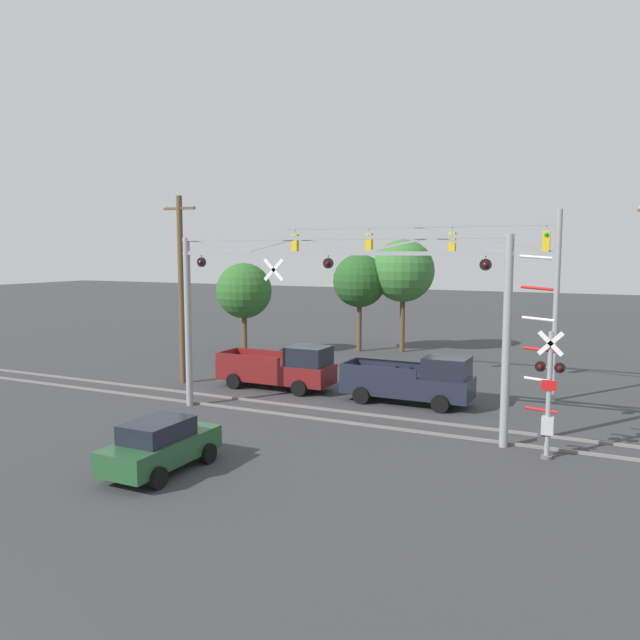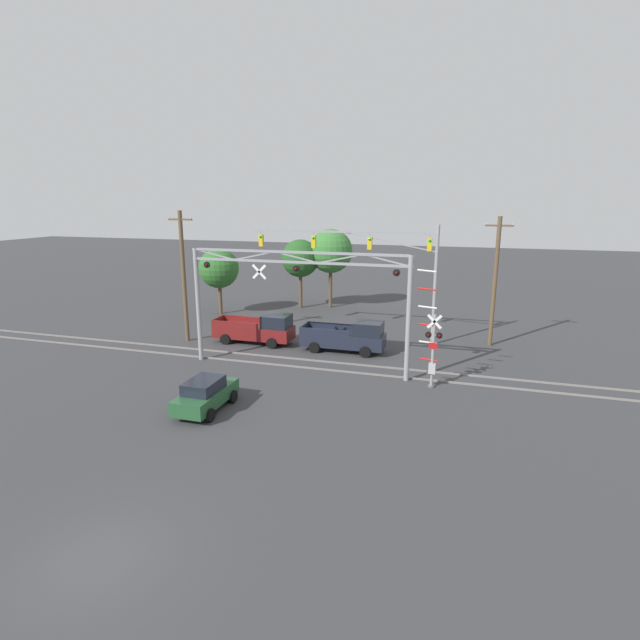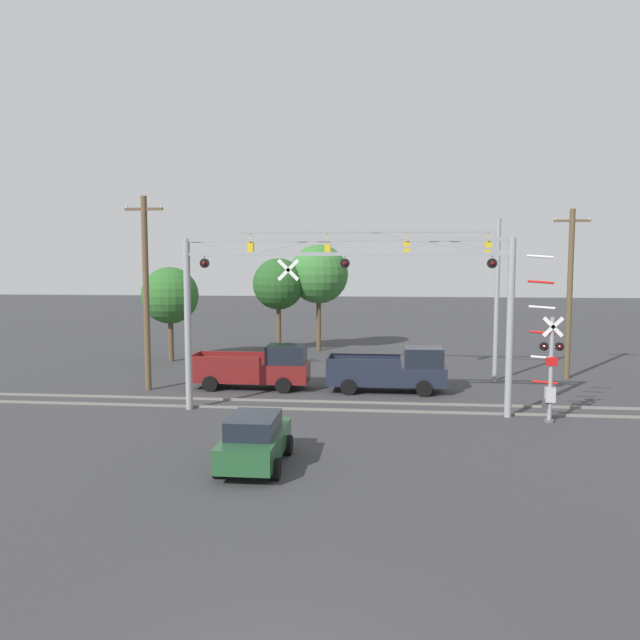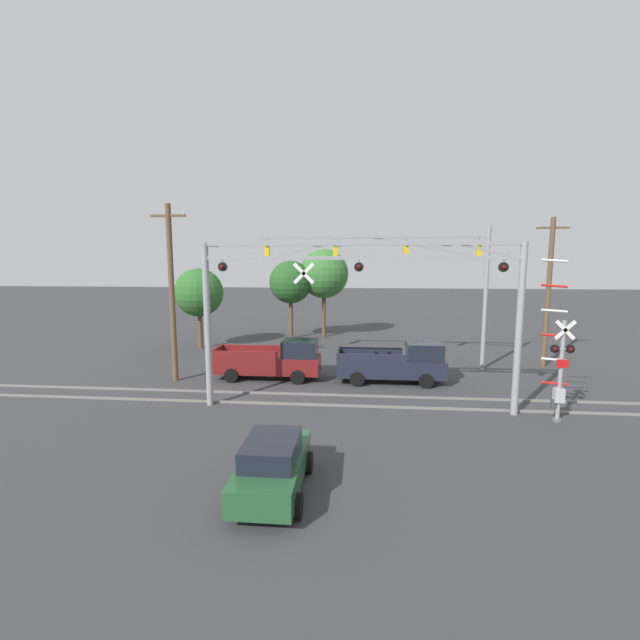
# 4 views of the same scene
# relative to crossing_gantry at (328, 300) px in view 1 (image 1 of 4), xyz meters

# --- Properties ---
(rail_track_near) EXTENTS (80.00, 0.08, 0.10)m
(rail_track_near) POSITION_rel_crossing_gantry_xyz_m (0.01, 0.28, -4.60)
(rail_track_near) COLOR gray
(rail_track_near) RESTS_ON ground_plane
(rail_track_far) EXTENTS (80.00, 0.08, 0.10)m
(rail_track_far) POSITION_rel_crossing_gantry_xyz_m (0.01, 1.72, -4.60)
(rail_track_far) COLOR gray
(rail_track_far) RESTS_ON ground_plane
(crossing_gantry) EXTENTS (13.05, 0.30, 6.97)m
(crossing_gantry) POSITION_rel_crossing_gantry_xyz_m (0.00, 0.00, 0.00)
(crossing_gantry) COLOR gray
(crossing_gantry) RESTS_ON ground_plane
(crossing_signal_mast) EXTENTS (1.45, 0.35, 6.31)m
(crossing_signal_mast) POSITION_rel_crossing_gantry_xyz_m (7.74, -0.63, -2.52)
(crossing_signal_mast) COLOR gray
(crossing_signal_mast) RESTS_ON ground_plane
(traffic_signal_span) EXTENTS (13.21, 0.39, 8.18)m
(traffic_signal_span) POSITION_rel_crossing_gantry_xyz_m (3.69, 7.57, 1.17)
(traffic_signal_span) COLOR gray
(traffic_signal_span) RESTS_ON ground_plane
(pickup_truck_lead) EXTENTS (5.47, 2.07, 2.11)m
(pickup_truck_lead) POSITION_rel_crossing_gantry_xyz_m (2.00, 4.30, -3.66)
(pickup_truck_lead) COLOR #1E2333
(pickup_truck_lead) RESTS_ON ground_plane
(pickup_truck_following) EXTENTS (5.57, 2.07, 2.11)m
(pickup_truck_following) POSITION_rel_crossing_gantry_xyz_m (-4.44, 4.40, -3.66)
(pickup_truck_following) COLOR maroon
(pickup_truck_following) RESTS_ON ground_plane
(sedan_waiting) EXTENTS (1.87, 3.81, 1.55)m
(sedan_waiting) POSITION_rel_crossing_gantry_xyz_m (-2.22, -6.76, -3.86)
(sedan_waiting) COLOR #23512D
(sedan_waiting) RESTS_ON ground_plane
(utility_pole_left) EXTENTS (1.80, 0.28, 9.06)m
(utility_pole_left) POSITION_rel_crossing_gantry_xyz_m (-9.50, 3.54, 0.03)
(utility_pole_left) COLOR brown
(utility_pole_left) RESTS_ON ground_plane
(background_tree_beyond_span) EXTENTS (3.43, 3.43, 5.73)m
(background_tree_beyond_span) POSITION_rel_crossing_gantry_xyz_m (-11.32, 11.94, -0.65)
(background_tree_beyond_span) COLOR brown
(background_tree_beyond_span) RESTS_ON ground_plane
(background_tree_far_left_verge) EXTENTS (3.41, 3.41, 6.27)m
(background_tree_far_left_verge) POSITION_rel_crossing_gantry_xyz_m (-5.44, 16.39, -0.11)
(background_tree_far_left_verge) COLOR brown
(background_tree_far_left_verge) RESTS_ON ground_plane
(background_tree_far_right_verge) EXTENTS (3.97, 3.97, 7.19)m
(background_tree_far_right_verge) POSITION_rel_crossing_gantry_xyz_m (-2.85, 17.34, 0.54)
(background_tree_far_right_verge) COLOR brown
(background_tree_far_right_verge) RESTS_ON ground_plane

